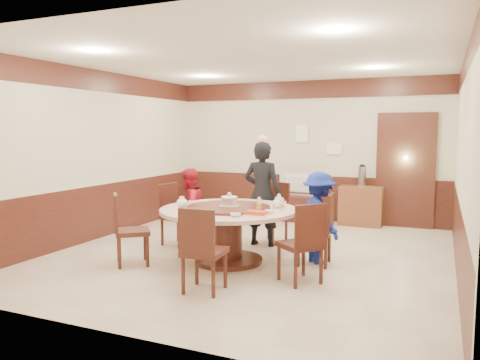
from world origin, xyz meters
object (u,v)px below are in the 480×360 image
at_px(person_standing, 262,194).
at_px(thermos, 362,177).
at_px(birthday_cake, 229,201).
at_px(tv_stand, 297,208).
at_px(television, 297,184).
at_px(banquet_table, 228,224).
at_px(person_red, 189,207).
at_px(person_blue, 319,217).
at_px(side_cabinet, 361,206).
at_px(shrimp_platter, 257,214).

distance_m(person_standing, thermos, 2.50).
xyz_separation_m(birthday_cake, tv_stand, (0.01, 3.22, -0.59)).
xyz_separation_m(tv_stand, television, (0.00, 0.00, 0.48)).
bearing_deg(banquet_table, person_standing, 85.62).
bearing_deg(thermos, birthday_cake, -111.42).
xyz_separation_m(person_standing, person_red, (-1.04, -0.49, -0.21)).
distance_m(banquet_table, birthday_cake, 0.31).
xyz_separation_m(banquet_table, tv_stand, (0.00, 3.26, -0.28)).
bearing_deg(banquet_table, person_blue, 22.49).
distance_m(banquet_table, thermos, 3.55).
xyz_separation_m(person_standing, side_cabinet, (1.18, 2.20, -0.45)).
relative_size(person_red, side_cabinet, 1.53).
bearing_deg(birthday_cake, person_red, 149.60).
bearing_deg(birthday_cake, side_cabinet, 68.66).
height_order(television, side_cabinet, television).
bearing_deg(person_blue, shrimp_platter, 101.77).
distance_m(shrimp_platter, television, 3.69).
xyz_separation_m(person_standing, shrimp_platter, (0.48, -1.47, -0.05)).
bearing_deg(television, person_blue, 118.53).
bearing_deg(tv_stand, television, 0.00).
xyz_separation_m(person_standing, birthday_cake, (-0.09, -1.05, 0.02)).
bearing_deg(person_red, shrimp_platter, 67.57).
bearing_deg(banquet_table, tv_stand, 89.93).
relative_size(television, thermos, 2.15).
bearing_deg(tv_stand, person_standing, -87.90).
height_order(tv_stand, side_cabinet, side_cabinet).
relative_size(birthday_cake, television, 0.33).
bearing_deg(birthday_cake, person_blue, 20.88).
relative_size(person_red, birthday_cake, 4.49).
bearing_deg(tv_stand, person_red, -109.86).
relative_size(person_blue, shrimp_platter, 4.17).
bearing_deg(tv_stand, birthday_cake, -90.13).
distance_m(banquet_table, person_blue, 1.24).
height_order(shrimp_platter, thermos, thermos).
bearing_deg(person_standing, thermos, -117.98).
distance_m(birthday_cake, shrimp_platter, 0.71).
bearing_deg(person_blue, television, -22.07).
height_order(banquet_table, tv_stand, banquet_table).
relative_size(banquet_table, television, 2.29).
distance_m(person_blue, birthday_cake, 1.25).
relative_size(banquet_table, shrimp_platter, 6.23).
bearing_deg(person_red, person_standing, 125.67).
xyz_separation_m(person_standing, television, (-0.08, 2.17, -0.09)).
distance_m(banquet_table, side_cabinet, 3.53).
height_order(person_standing, tv_stand, person_standing).
height_order(person_red, birthday_cake, person_red).
height_order(person_standing, person_blue, person_standing).
relative_size(shrimp_platter, side_cabinet, 0.37).
bearing_deg(person_red, side_cabinet, 150.75).
relative_size(tv_stand, thermos, 2.24).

